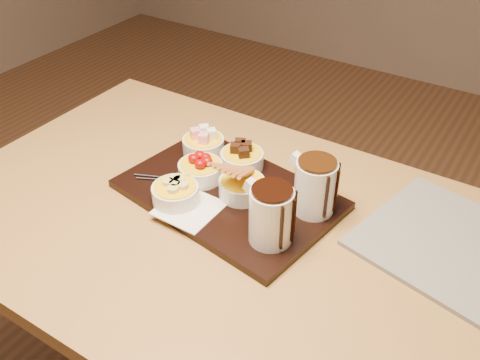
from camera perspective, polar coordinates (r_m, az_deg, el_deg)
The scene contains 12 objects.
dining_table at distance 1.20m, azimuth -2.64°, elevation -7.34°, with size 1.20×0.80×0.75m.
serving_board at distance 1.17m, azimuth -1.23°, elevation -1.54°, with size 0.46×0.30×0.02m, color black.
napkin at distance 1.12m, azimuth -5.44°, elevation -3.04°, with size 0.12×0.12×0.00m, color white.
bowl_marshmallows at distance 1.29m, azimuth -3.93°, elevation 3.68°, with size 0.10×0.10×0.04m, color white.
bowl_cake at distance 1.23m, azimuth 0.20°, elevation 2.16°, with size 0.10×0.10×0.04m, color white.
bowl_strawberries at distance 1.20m, azimuth -4.23°, elevation 0.96°, with size 0.10×0.10×0.04m, color white.
bowl_biscotti at distance 1.15m, azimuth 0.19°, elevation -0.81°, with size 0.10×0.10×0.04m, color white.
bowl_bananas at distance 1.14m, azimuth -6.89°, elevation -1.50°, with size 0.10×0.10×0.04m, color white.
pitcher_dark_chocolate at distance 1.01m, azimuth 3.33°, elevation -3.87°, with size 0.08×0.08×0.12m, color silver.
pitcher_milk_chocolate at distance 1.09m, azimuth 8.00°, elevation -0.77°, with size 0.08×0.08×0.12m, color silver.
fondue_skewers at distance 1.20m, azimuth -5.38°, elevation 0.02°, with size 0.26×0.03×0.01m, color silver, non-canonical shape.
newspaper at distance 1.13m, azimuth 22.94°, elevation -7.11°, with size 0.38×0.31×0.01m, color beige.
Camera 1 is at (0.52, -0.70, 1.48)m, focal length 40.00 mm.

